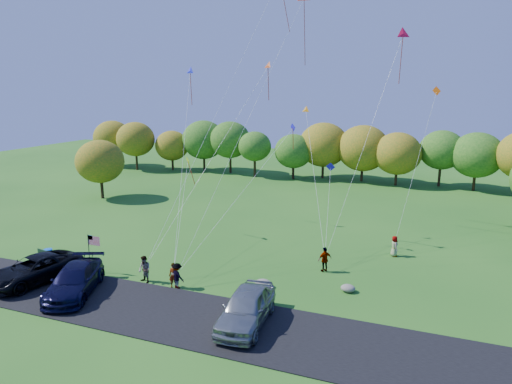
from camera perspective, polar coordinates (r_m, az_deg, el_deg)
ground at (r=31.15m, az=-7.94°, el=-11.40°), size 140.00×140.00×0.00m
asphalt_lane at (r=28.06m, az=-12.00°, el=-14.34°), size 44.00×6.00×0.06m
treeline at (r=62.94m, az=7.15°, el=5.33°), size 75.36×27.78×8.25m
minivan_dark at (r=34.24m, az=-25.95°, el=-8.68°), size 4.12×6.66×1.72m
minivan_navy at (r=31.32m, az=-21.72°, el=-10.23°), size 4.55×6.48×1.74m
minivan_silver at (r=25.68m, az=-1.24°, el=-14.21°), size 2.77×5.88×1.94m
flyer_a at (r=30.62m, az=-10.26°, el=-10.23°), size 0.71×0.59×1.66m
flyer_b at (r=31.74m, az=-13.76°, el=-9.39°), size 1.07×0.95×1.84m
flyer_c at (r=30.48m, az=-9.81°, el=-10.28°), size 1.25×0.97×1.70m
flyer_d at (r=32.95m, az=8.60°, el=-8.34°), size 1.08×1.05×1.81m
flyer_e at (r=37.10m, az=16.89°, el=-6.49°), size 0.81×0.94×1.62m
park_bench at (r=37.66m, az=-24.70°, el=-7.29°), size 1.80×0.59×1.00m
trash_barrel at (r=38.05m, az=-24.51°, el=-7.18°), size 0.62×0.62×0.93m
flag_assembly at (r=33.95m, az=-19.81°, el=-6.18°), size 1.03×0.67×2.79m
boulder_near at (r=30.40m, az=0.91°, el=-11.34°), size 1.08×0.85×0.54m
boulder_far at (r=30.35m, az=11.42°, el=-11.71°), size 0.93×0.78×0.48m
kites_aloft at (r=40.61m, az=5.32°, el=18.93°), size 22.01×8.73×17.25m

